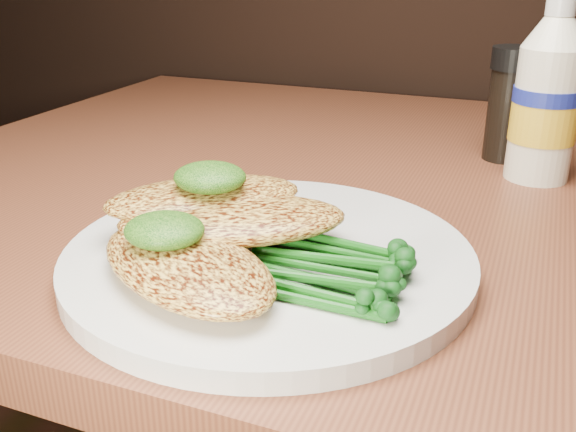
% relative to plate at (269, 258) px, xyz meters
% --- Properties ---
extents(plate, '(0.30, 0.30, 0.02)m').
position_rel_plate_xyz_m(plate, '(0.00, 0.00, 0.00)').
color(plate, silver).
rests_on(plate, dining_table).
extents(chicken_front, '(0.18, 0.15, 0.03)m').
position_rel_plate_xyz_m(chicken_front, '(-0.03, -0.07, 0.02)').
color(chicken_front, '#F0BC4C').
rests_on(chicken_front, plate).
extents(chicken_mid, '(0.19, 0.15, 0.03)m').
position_rel_plate_xyz_m(chicken_mid, '(-0.02, -0.01, 0.03)').
color(chicken_mid, '#F0BC4C').
rests_on(chicken_mid, plate).
extents(chicken_back, '(0.16, 0.16, 0.02)m').
position_rel_plate_xyz_m(chicken_back, '(-0.06, 0.01, 0.04)').
color(chicken_back, '#F0BC4C').
rests_on(chicken_back, plate).
extents(pesto_front, '(0.06, 0.05, 0.02)m').
position_rel_plate_xyz_m(pesto_front, '(-0.05, -0.06, 0.04)').
color(pesto_front, black).
rests_on(pesto_front, chicken_front).
extents(pesto_back, '(0.06, 0.05, 0.02)m').
position_rel_plate_xyz_m(pesto_back, '(-0.05, 0.01, 0.06)').
color(pesto_back, black).
rests_on(pesto_back, chicken_back).
extents(broccolini_bundle, '(0.15, 0.12, 0.02)m').
position_rel_plate_xyz_m(broccolini_bundle, '(0.05, -0.02, 0.02)').
color(broccolini_bundle, '#135212').
rests_on(broccolini_bundle, plate).
extents(mayo_bottle, '(0.07, 0.07, 0.18)m').
position_rel_plate_xyz_m(mayo_bottle, '(0.18, 0.29, 0.08)').
color(mayo_bottle, white).
rests_on(mayo_bottle, dining_table).
extents(pepper_grinder, '(0.06, 0.06, 0.12)m').
position_rel_plate_xyz_m(pepper_grinder, '(0.14, 0.34, 0.05)').
color(pepper_grinder, black).
rests_on(pepper_grinder, dining_table).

